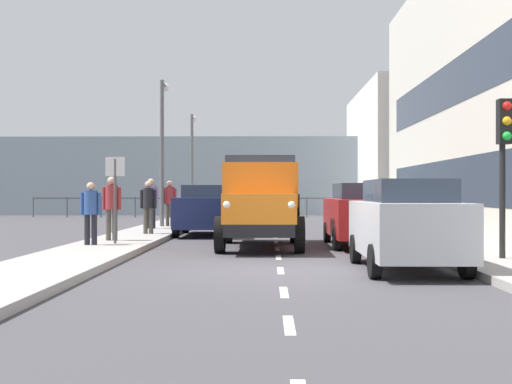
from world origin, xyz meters
TOP-DOWN VIEW (x-y plane):
  - ground_plane at (0.00, -8.34)m, footprint 80.00×80.00m
  - sidewalk_left at (-4.35, -8.34)m, footprint 2.06×36.57m
  - sidewalk_right at (4.35, -8.34)m, footprint 2.06×36.57m
  - road_centreline_markings at (0.00, -7.05)m, footprint 0.12×31.11m
  - building_far_block at (-9.63, -28.31)m, footprint 8.49×13.52m
  - sea_horizon at (0.00, -29.62)m, footprint 80.00×0.80m
  - seawall_railing at (-0.00, -26.02)m, footprint 28.08×0.08m
  - truck_vintage_orange at (0.44, -4.80)m, footprint 2.17×5.64m
  - car_silver_kerbside_near at (-2.37, 0.02)m, footprint 1.75×4.05m
  - car_red_kerbside_1 at (-2.37, -5.58)m, footprint 1.92×4.46m
  - car_navy_oppositeside_0 at (2.37, -10.16)m, footprint 1.88×4.24m
  - car_maroon_oppositeside_1 at (2.37, -16.20)m, footprint 1.98×4.07m
  - pedestrian_strolling at (4.73, -4.08)m, footprint 0.53×0.34m
  - pedestrian_near_railing at (4.57, -5.65)m, footprint 0.53×0.34m
  - pedestrian_by_lamp at (4.08, -8.60)m, footprint 0.53×0.34m
  - pedestrian_couple_b at (4.53, -11.63)m, footprint 0.53×0.34m
  - pedestrian_in_dark_coat at (4.11, -13.43)m, footprint 0.53×0.34m
  - traffic_light_near at (-4.51, -0.78)m, footprint 0.28×0.41m
  - lamp_post_promenade at (4.39, -13.44)m, footprint 0.32×1.14m
  - lamp_post_far at (4.39, -23.59)m, footprint 0.32×1.14m
  - street_sign at (4.22, -4.55)m, footprint 0.50×0.07m

SIDE VIEW (x-z plane):
  - ground_plane at x=0.00m, z-range 0.00..0.00m
  - road_centreline_markings at x=0.00m, z-range 0.00..0.01m
  - sidewalk_left at x=-4.35m, z-range 0.00..0.15m
  - sidewalk_right at x=4.35m, z-range 0.00..0.15m
  - car_silver_kerbside_near at x=-2.37m, z-range 0.03..1.75m
  - car_navy_oppositeside_0 at x=2.37m, z-range 0.04..1.76m
  - car_maroon_oppositeside_1 at x=2.37m, z-range 0.04..1.76m
  - car_red_kerbside_1 at x=-2.37m, z-range 0.04..1.76m
  - seawall_railing at x=0.00m, z-range 0.32..1.52m
  - pedestrian_strolling at x=4.73m, z-range 0.28..1.87m
  - pedestrian_by_lamp at x=4.08m, z-range 0.30..1.99m
  - truck_vintage_orange at x=0.44m, z-range -0.04..2.39m
  - pedestrian_near_railing at x=4.57m, z-range 0.31..2.07m
  - pedestrian_in_dark_coat at x=4.11m, z-range 0.31..2.10m
  - pedestrian_couple_b at x=4.53m, z-range 0.32..2.15m
  - street_sign at x=4.22m, z-range 0.56..2.81m
  - traffic_light_near at x=-4.51m, z-range 0.87..4.07m
  - sea_horizon at x=0.00m, z-range 0.00..5.00m
  - lamp_post_far at x=4.39m, z-range 0.74..6.31m
  - lamp_post_promenade at x=4.39m, z-range 0.75..6.48m
  - building_far_block at x=-9.63m, z-range 0.00..7.68m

